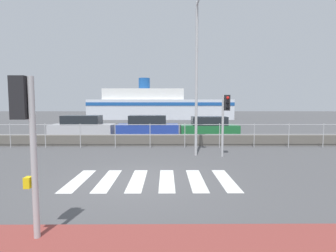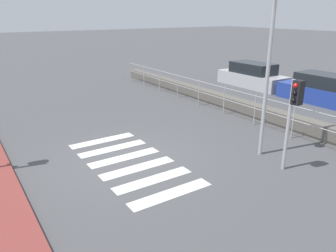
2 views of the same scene
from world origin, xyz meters
The scene contains 8 objects.
ground_plane centered at (0.00, 0.00, 0.00)m, with size 160.00×160.00×0.00m, color #4C4C4F.
crosswalk centered at (0.43, 0.00, 0.00)m, with size 4.95×2.40×0.01m.
seawall centered at (0.00, 6.87, 0.29)m, with size 24.72×0.55×0.59m.
harbor_fence centered at (0.00, 5.99, 0.85)m, with size 22.29×0.04×1.31m.
traffic_light_far centered at (3.45, 3.60, 2.00)m, with size 0.34×0.32×2.72m.
streetlamp centered at (2.21, 3.66, 4.15)m, with size 0.32×1.31×6.76m.
parked_car_silver centered at (-5.43, 11.73, 0.64)m, with size 4.57×1.76×1.49m.
parked_car_blue centered at (-0.53, 11.73, 0.64)m, with size 4.56×1.79×1.49m.
Camera 2 is at (8.85, -4.18, 4.45)m, focal length 35.00 mm.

